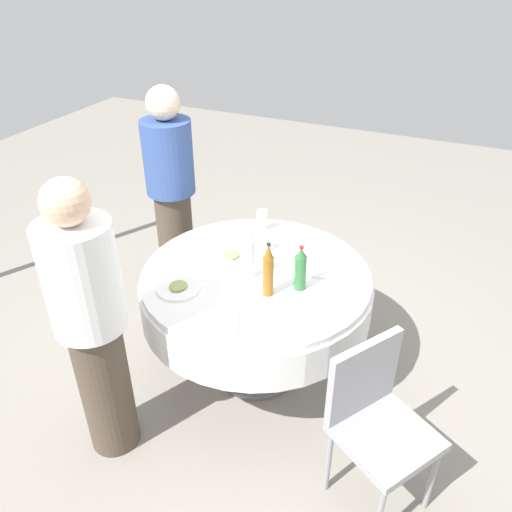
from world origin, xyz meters
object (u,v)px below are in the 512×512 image
object	(u,v)px
bottle_amber_east	(268,271)
chair_inner	(375,415)
plate_near	(318,267)
wine_glass_left	(262,216)
plate_far	(231,257)
wine_glass_outer	(261,236)
plate_north	(178,288)
person_east	(92,324)
person_west	(172,194)
dining_table	(256,294)
bottle_clear_right	(250,255)
bottle_green_west	(300,269)

from	to	relation	value
bottle_amber_east	chair_inner	distance (m)	0.87
plate_near	wine_glass_left	bearing A→B (deg)	-120.81
plate_far	bottle_amber_east	bearing A→B (deg)	55.23
wine_glass_outer	plate_north	distance (m)	0.60
person_east	person_west	bearing A→B (deg)	-42.42
dining_table	bottle_clear_right	bearing A→B (deg)	-15.80
bottle_green_west	person_west	xyz separation A→B (m)	(-0.58, -1.17, -0.03)
plate_near	person_west	distance (m)	1.26
wine_glass_outer	chair_inner	bearing A→B (deg)	50.31
wine_glass_outer	plate_north	xyz separation A→B (m)	(0.54, -0.25, -0.10)
bottle_clear_right	person_east	bearing A→B (deg)	-31.39
bottle_green_west	person_east	world-z (taller)	person_east
wine_glass_left	plate_north	xyz separation A→B (m)	(0.80, -0.14, -0.09)
person_west	person_east	xyz separation A→B (m)	(1.36, 0.42, -0.02)
wine_glass_outer	person_east	bearing A→B (deg)	-22.08
dining_table	wine_glass_left	bearing A→B (deg)	-160.11
dining_table	person_west	distance (m)	1.07
bottle_amber_east	person_west	world-z (taller)	person_west
person_east	wine_glass_left	bearing A→B (deg)	-72.96
bottle_clear_right	wine_glass_left	world-z (taller)	bottle_clear_right
plate_far	plate_near	world-z (taller)	plate_far
person_west	wine_glass_outer	bearing A→B (deg)	-80.32
bottle_green_west	person_west	world-z (taller)	person_west
dining_table	person_west	world-z (taller)	person_west
bottle_amber_east	plate_near	bearing A→B (deg)	155.01
person_west	person_east	world-z (taller)	person_west
dining_table	person_east	bearing A→B (deg)	-30.53
plate_near	person_west	world-z (taller)	person_west
wine_glass_left	chair_inner	size ratio (longest dim) A/B	0.16
dining_table	wine_glass_outer	world-z (taller)	wine_glass_outer
bottle_clear_right	plate_far	world-z (taller)	bottle_clear_right
bottle_green_west	bottle_amber_east	world-z (taller)	bottle_amber_east
bottle_amber_east	plate_near	xyz separation A→B (m)	(-0.35, 0.16, -0.14)
plate_near	person_west	size ratio (longest dim) A/B	0.14
wine_glass_outer	plate_far	size ratio (longest dim) A/B	0.65
person_east	chair_inner	world-z (taller)	person_east
bottle_green_west	wine_glass_left	world-z (taller)	bottle_green_west
bottle_amber_east	plate_far	xyz separation A→B (m)	(-0.24, -0.34, -0.14)
bottle_clear_right	wine_glass_outer	bearing A→B (deg)	-169.50
plate_far	plate_north	world-z (taller)	same
plate_near	person_west	bearing A→B (deg)	-106.24
person_east	plate_far	bearing A→B (deg)	-77.16
person_east	chair_inner	distance (m)	1.38
bottle_clear_right	plate_far	distance (m)	0.26
bottle_green_west	plate_near	world-z (taller)	bottle_green_west
bottle_amber_east	person_east	xyz separation A→B (m)	(0.66, -0.62, -0.07)
bottle_green_west	bottle_clear_right	world-z (taller)	bottle_clear_right
wine_glass_left	person_west	distance (m)	0.73
bottle_green_west	plate_far	distance (m)	0.50
plate_far	plate_north	bearing A→B (deg)	-16.41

